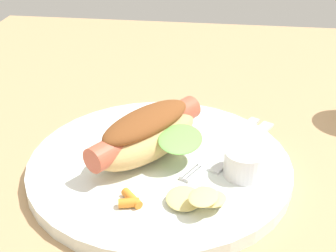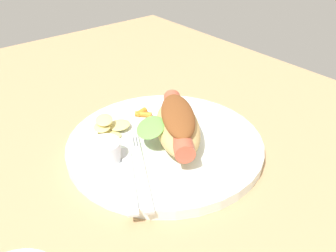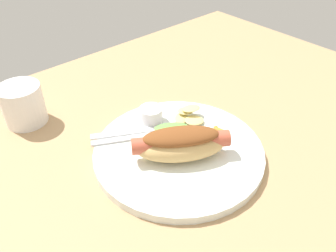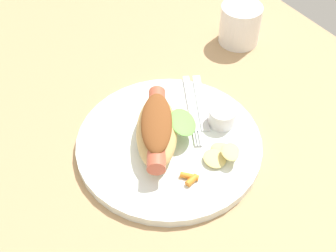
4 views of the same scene
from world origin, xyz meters
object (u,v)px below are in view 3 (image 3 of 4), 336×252
(sauce_ramekin, at_px, (152,114))
(drinking_cup, at_px, (23,104))
(chips_pile, at_px, (189,115))
(fork, at_px, (136,137))
(knife, at_px, (128,132))
(plate, at_px, (179,152))
(carrot_garnish, at_px, (217,131))
(hot_dog, at_px, (181,143))

(sauce_ramekin, relative_size, drinking_cup, 0.55)
(sauce_ramekin, xyz_separation_m, chips_pile, (-0.06, 0.04, -0.01))
(fork, bearing_deg, knife, 124.98)
(plate, height_order, carrot_garnish, carrot_garnish)
(fork, height_order, chips_pile, chips_pile)
(hot_dog, relative_size, sauce_ramekin, 3.59)
(plate, bearing_deg, knife, -66.21)
(sauce_ramekin, xyz_separation_m, knife, (0.06, 0.00, -0.01))
(hot_dog, bearing_deg, carrot_garnish, 32.44)
(plate, distance_m, drinking_cup, 0.32)
(chips_pile, bearing_deg, plate, 34.60)
(carrot_garnish, bearing_deg, chips_pile, -83.59)
(carrot_garnish, distance_m, drinking_cup, 0.38)
(sauce_ramekin, bearing_deg, chips_pile, 141.95)
(knife, xyz_separation_m, chips_pile, (-0.12, 0.04, 0.01))
(sauce_ramekin, xyz_separation_m, carrot_garnish, (-0.06, 0.11, -0.01))
(knife, xyz_separation_m, carrot_garnish, (-0.12, 0.11, 0.00))
(sauce_ramekin, bearing_deg, fork, 20.90)
(fork, relative_size, knife, 1.13)
(fork, height_order, carrot_garnish, carrot_garnish)
(chips_pile, bearing_deg, sauce_ramekin, -38.05)
(plate, height_order, knife, knife)
(hot_dog, xyz_separation_m, fork, (0.03, -0.09, -0.03))
(sauce_ramekin, bearing_deg, carrot_garnish, 119.48)
(knife, distance_m, carrot_garnish, 0.17)
(hot_dog, xyz_separation_m, sauce_ramekin, (-0.03, -0.11, -0.01))
(hot_dog, xyz_separation_m, knife, (0.03, -0.11, -0.03))
(chips_pile, bearing_deg, knife, -20.23)
(fork, xyz_separation_m, drinking_cup, (0.12, -0.21, 0.02))
(hot_dog, bearing_deg, fork, 141.46)
(knife, distance_m, drinking_cup, 0.22)
(fork, height_order, drinking_cup, drinking_cup)
(chips_pile, bearing_deg, drinking_cup, -44.07)
(sauce_ramekin, height_order, fork, sauce_ramekin)
(sauce_ramekin, relative_size, fork, 0.29)
(plate, distance_m, sauce_ramekin, 0.10)
(carrot_garnish, height_order, drinking_cup, drinking_cup)
(plate, relative_size, hot_dog, 1.86)
(sauce_ramekin, height_order, drinking_cup, drinking_cup)
(knife, xyz_separation_m, drinking_cup, (0.12, -0.18, 0.02))
(hot_dog, relative_size, carrot_garnish, 5.67)
(knife, height_order, chips_pile, chips_pile)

